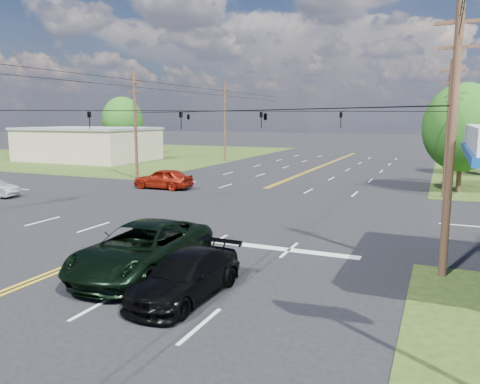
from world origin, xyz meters
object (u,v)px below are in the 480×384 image
at_px(retail_nw, 88,145).
at_px(suv_black, 186,276).
at_px(tree_right_a, 463,127).
at_px(tree_far_l, 122,120).
at_px(pickup_dkgreen, 142,249).
at_px(pole_se, 452,138).
at_px(pole_right_far, 447,121).
at_px(pole_ne, 448,127).
at_px(pole_nw, 135,125).
at_px(pole_left_far, 225,121).

xyz_separation_m(retail_nw, suv_black, (35.59, -36.31, -1.30)).
bearing_deg(tree_right_a, tree_far_l, 156.50).
bearing_deg(tree_right_a, pickup_dkgreen, -113.80).
bearing_deg(pickup_dkgreen, pole_se, 18.92).
distance_m(pole_right_far, pickup_dkgreen, 42.36).
relative_size(tree_far_l, suv_black, 1.82).
distance_m(pole_right_far, suv_black, 43.19).
height_order(tree_right_a, tree_far_l, tree_far_l).
height_order(retail_nw, tree_far_l, tree_far_l).
distance_m(pole_ne, tree_far_l, 50.54).
distance_m(pole_nw, pole_ne, 26.00).
xyz_separation_m(pole_se, pole_right_far, (0.00, 37.00, 0.25)).
height_order(pole_nw, pole_ne, same).
bearing_deg(pole_ne, pickup_dkgreen, -114.50).
bearing_deg(tree_right_a, suv_black, -107.72).
relative_size(tree_right_a, pickup_dkgreen, 1.25).
height_order(pole_nw, suv_black, pole_nw).
distance_m(pole_se, suv_black, 10.04).
relative_size(pole_se, pole_ne, 1.00).
relative_size(pole_se, pickup_dkgreen, 1.45).
xyz_separation_m(retail_nw, pickup_dkgreen, (33.00, -34.94, -1.09)).
relative_size(tree_far_l, pickup_dkgreen, 1.33).
bearing_deg(pole_se, suv_black, -144.37).
distance_m(tree_far_l, suv_black, 59.82).
bearing_deg(retail_nw, pole_left_far, 19.44).
relative_size(retail_nw, pickup_dkgreen, 2.44).
distance_m(tree_far_l, pickup_dkgreen, 57.12).
relative_size(pole_ne, pickup_dkgreen, 1.45).
bearing_deg(pole_ne, tree_far_l, 152.93).
xyz_separation_m(retail_nw, pole_right_far, (43.00, 6.00, 3.17)).
bearing_deg(pole_left_far, pole_nw, -90.00).
relative_size(pole_right_far, suv_black, 2.08).
xyz_separation_m(pole_se, tree_right_a, (1.00, 21.00, -0.05)).
distance_m(pole_se, tree_right_a, 21.02).
xyz_separation_m(pole_nw, tree_far_l, (-19.00, 23.00, 0.28)).
bearing_deg(pole_se, pole_ne, 90.00).
bearing_deg(tree_far_l, pole_left_far, -11.89).
xyz_separation_m(pole_left_far, suv_black, (18.59, -42.31, -4.47)).
bearing_deg(pole_ne, pole_se, -90.00).
bearing_deg(pole_nw, retail_nw, 142.59).
bearing_deg(pole_ne, pole_left_far, 143.84).
bearing_deg(pole_ne, pole_nw, 180.00).
xyz_separation_m(retail_nw, tree_right_a, (44.00, -10.00, 2.87)).
xyz_separation_m(tree_right_a, pickup_dkgreen, (-11.00, -24.94, -3.96)).
height_order(pole_ne, pole_left_far, pole_left_far).
xyz_separation_m(pole_nw, tree_right_a, (27.00, 3.00, -0.05)).
bearing_deg(pole_se, tree_right_a, 87.27).
bearing_deg(retail_nw, pole_se, -35.79).
relative_size(pole_se, pole_nw, 1.00).
relative_size(pole_left_far, pickup_dkgreen, 1.53).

